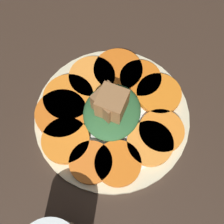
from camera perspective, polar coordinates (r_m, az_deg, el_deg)
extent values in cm
cube|color=#38281E|center=(53.35, 0.00, -1.34)|extent=(120.00, 120.00, 2.00)
cylinder|color=beige|center=(51.97, 0.00, -0.71)|extent=(28.47, 28.47, 1.00)
cylinder|color=white|center=(51.92, 0.00, -0.69)|extent=(22.77, 22.77, 1.00)
cylinder|color=orange|center=(53.04, -8.63, 3.36)|extent=(9.40, 9.40, 1.11)
cylinder|color=orange|center=(51.69, -10.27, -0.31)|extent=(9.47, 9.47, 1.11)
cylinder|color=orange|center=(49.73, -9.39, -5.70)|extent=(8.39, 8.39, 1.11)
cylinder|color=orange|center=(48.20, -4.71, -10.00)|extent=(7.35, 7.35, 1.11)
cylinder|color=orange|center=(47.99, 1.20, -10.37)|extent=(7.92, 7.92, 1.11)
cylinder|color=orange|center=(49.35, 7.73, -6.31)|extent=(8.10, 8.10, 1.11)
cylinder|color=orange|center=(50.57, 10.14, -3.32)|extent=(8.04, 8.04, 1.11)
cylinder|color=orange|center=(53.31, 9.47, 3.66)|extent=(8.43, 8.43, 1.11)
cylinder|color=orange|center=(54.44, 5.78, 6.75)|extent=(8.00, 8.00, 1.11)
cylinder|color=orange|center=(55.18, 1.23, 8.50)|extent=(9.54, 9.54, 1.11)
cylinder|color=orange|center=(54.51, -4.07, 7.13)|extent=(8.91, 8.91, 1.11)
ellipsoid|color=#2D6033|center=(50.31, 0.00, 0.09)|extent=(11.36, 10.22, 2.42)
cube|color=#9E754C|center=(47.56, 0.18, 1.35)|extent=(4.51, 4.51, 3.47)
cube|color=olive|center=(46.96, -0.40, 1.44)|extent=(4.67, 4.67, 4.63)
cube|color=brown|center=(47.31, -0.77, 1.93)|extent=(5.68, 5.68, 4.35)
cube|color=#B2B2B7|center=(51.15, 8.47, -2.08)|extent=(12.20, 5.05, 0.40)
cube|color=#B2B2B7|center=(48.97, 3.55, -7.93)|extent=(2.18, 2.67, 0.40)
cube|color=#B2B2B7|center=(48.16, 2.04, -11.50)|extent=(4.77, 1.87, 0.40)
cube|color=#B2B2B7|center=(48.23, 1.42, -11.00)|extent=(4.77, 1.87, 0.40)
cube|color=#B2B2B7|center=(48.32, 0.80, -10.51)|extent=(4.77, 1.87, 0.40)
cube|color=#B2B2B7|center=(48.42, 0.19, -10.01)|extent=(4.77, 1.87, 0.40)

